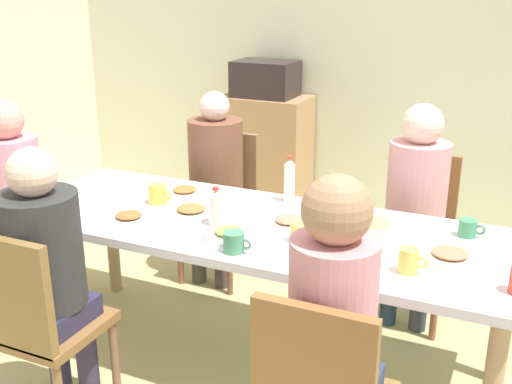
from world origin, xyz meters
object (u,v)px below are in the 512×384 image
at_px(chair_1, 223,197).
at_px(plate_4, 229,234).
at_px(plate_5, 191,211).
at_px(chair_2, 35,320).
at_px(person_0, 333,324).
at_px(plate_0, 129,218).
at_px(cup_7, 468,228).
at_px(microwave, 266,79).
at_px(cup_0, 158,194).
at_px(person_4, 416,195).
at_px(person_3, 13,183).
at_px(cup_3, 409,261).
at_px(plate_2, 450,256).
at_px(bottle_0, 289,180).
at_px(cup_5, 340,261).
at_px(bowl_0, 371,228).
at_px(cup_2, 300,233).
at_px(dining_table, 256,238).
at_px(bottle_1, 216,208).
at_px(person_2, 45,264).
at_px(person_1, 215,170).
at_px(plate_1, 289,222).
at_px(chair_3, 6,216).
at_px(side_cabinet, 265,151).
at_px(cup_6, 234,242).
at_px(plate_3, 185,192).
at_px(cup_4, 60,209).
at_px(chair_4, 416,227).

bearing_deg(chair_1, plate_4, -61.07).
relative_size(chair_1, plate_5, 3.67).
bearing_deg(chair_2, person_0, 4.42).
bearing_deg(plate_0, cup_7, 17.40).
height_order(plate_5, microwave, microwave).
height_order(plate_0, microwave, microwave).
bearing_deg(cup_0, person_4, 30.48).
bearing_deg(person_3, person_4, 19.03).
height_order(person_0, cup_3, person_0).
bearing_deg(person_3, plate_4, -7.66).
xyz_separation_m(plate_2, bottle_0, (-0.82, 0.36, 0.10)).
distance_m(plate_4, cup_5, 0.54).
xyz_separation_m(plate_2, bowl_0, (-0.34, 0.09, 0.03)).
height_order(chair_2, bowl_0, chair_2).
distance_m(plate_2, cup_5, 0.46).
relative_size(plate_4, cup_2, 1.91).
bearing_deg(cup_2, bowl_0, 33.71).
height_order(dining_table, bottle_0, bottle_0).
relative_size(bottle_1, microwave, 0.38).
relative_size(bowl_0, bottle_0, 0.85).
xyz_separation_m(person_2, cup_0, (0.04, 0.75, 0.06)).
xyz_separation_m(person_1, plate_1, (0.73, -0.67, 0.03)).
xyz_separation_m(chair_3, side_cabinet, (0.68, 2.11, -0.06)).
bearing_deg(plate_1, person_0, -59.37).
bearing_deg(plate_0, cup_6, -10.37).
height_order(chair_1, chair_3, same).
distance_m(chair_1, plate_3, 0.64).
xyz_separation_m(person_3, bottle_1, (1.32, -0.10, 0.09)).
distance_m(person_1, cup_6, 1.21).
relative_size(bowl_0, cup_4, 1.74).
bearing_deg(plate_4, person_2, -136.63).
distance_m(person_3, chair_4, 2.22).
distance_m(chair_1, plate_4, 1.16).
bearing_deg(microwave, chair_2, -84.38).
height_order(chair_4, plate_2, chair_4).
relative_size(cup_0, cup_6, 1.01).
distance_m(plate_4, cup_6, 0.16).
bearing_deg(plate_1, chair_1, 134.05).
height_order(dining_table, microwave, microwave).
distance_m(cup_3, cup_5, 0.26).
xyz_separation_m(chair_1, side_cabinet, (-0.29, 1.31, -0.06)).
xyz_separation_m(chair_1, person_2, (-0.00, -1.51, 0.21)).
distance_m(plate_3, bottle_1, 0.47).
height_order(plate_1, plate_3, same).
relative_size(plate_5, microwave, 0.51).
height_order(dining_table, chair_2, chair_2).
height_order(plate_1, plate_4, same).
relative_size(cup_0, cup_3, 1.11).
bearing_deg(dining_table, chair_1, 126.38).
height_order(person_1, plate_2, person_1).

